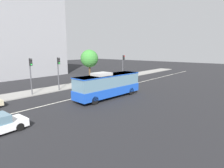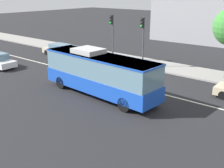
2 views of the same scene
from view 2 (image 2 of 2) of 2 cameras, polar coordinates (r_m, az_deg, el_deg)
The scene contains 7 objects.
ground_plane at distance 23.39m, azimuth 4.19°, elevation -0.50°, with size 160.00×160.00×0.00m, color black.
sidewalk_kerb at distance 29.26m, azimuth 12.36°, elevation 3.19°, with size 80.00×3.85×0.14m, color gray.
lane_centre_line at distance 23.39m, azimuth 4.19°, elevation -0.49°, with size 76.00×0.16×0.01m, color silver.
transit_bus at distance 20.96m, azimuth -2.57°, elevation 2.43°, with size 10.13×3.09×3.46m.
sedan_beige_ahead at distance 34.88m, azimuth -10.68°, elevation 6.88°, with size 4.52×1.87×1.46m.
traffic_light_near_corner at distance 30.96m, azimuth 0.01°, elevation 11.07°, with size 0.33×0.62×5.20m.
traffic_light_mid_block at distance 28.31m, azimuth 6.30°, elevation 10.24°, with size 0.33×0.62×5.20m.
Camera 2 is at (12.69, -18.09, 7.67)m, focal length 44.63 mm.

